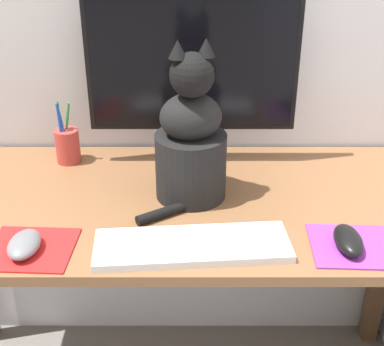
{
  "coord_description": "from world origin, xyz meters",
  "views": [
    {
      "loc": [
        0.05,
        -1.16,
        1.42
      ],
      "look_at": [
        0.04,
        -0.1,
        0.86
      ],
      "focal_mm": 50.0,
      "sensor_mm": 36.0,
      "label": 1
    }
  ],
  "objects": [
    {
      "name": "keyboard",
      "position": [
        0.05,
        -0.21,
        0.74
      ],
      "size": [
        0.43,
        0.17,
        0.02
      ],
      "rotation": [
        0.0,
        0.0,
        0.08
      ],
      "color": "silver",
      "rests_on": "desk"
    },
    {
      "name": "desk",
      "position": [
        0.0,
        0.0,
        0.63
      ],
      "size": [
        1.43,
        0.62,
        0.73
      ],
      "color": "brown",
      "rests_on": "ground_plane"
    },
    {
      "name": "cat",
      "position": [
        0.04,
        0.02,
        0.88
      ],
      "size": [
        0.24,
        0.26,
        0.4
      ],
      "rotation": [
        0.0,
        0.0,
        0.22
      ],
      "color": "black",
      "rests_on": "desk"
    },
    {
      "name": "computer_mouse_left",
      "position": [
        -0.31,
        -0.23,
        0.75
      ],
      "size": [
        0.07,
        0.11,
        0.03
      ],
      "color": "slate",
      "rests_on": "mousepad_left"
    },
    {
      "name": "monitor",
      "position": [
        0.05,
        0.21,
        0.99
      ],
      "size": [
        0.56,
        0.17,
        0.46
      ],
      "color": "black",
      "rests_on": "desk"
    },
    {
      "name": "mousepad_right",
      "position": [
        0.4,
        -0.21,
        0.74
      ],
      "size": [
        0.19,
        0.17,
        0.0
      ],
      "rotation": [
        0.0,
        0.0,
        -0.05
      ],
      "color": "purple",
      "rests_on": "desk"
    },
    {
      "name": "computer_mouse_right",
      "position": [
        0.38,
        -0.21,
        0.76
      ],
      "size": [
        0.06,
        0.11,
        0.04
      ],
      "color": "black",
      "rests_on": "mousepad_right"
    },
    {
      "name": "mousepad_left",
      "position": [
        -0.3,
        -0.22,
        0.74
      ],
      "size": [
        0.19,
        0.17,
        0.0
      ],
      "rotation": [
        0.0,
        0.0,
        -0.05
      ],
      "color": "red",
      "rests_on": "desk"
    },
    {
      "name": "pen_cup",
      "position": [
        -0.31,
        0.21,
        0.79
      ],
      "size": [
        0.07,
        0.07,
        0.18
      ],
      "color": "#B23833",
      "rests_on": "desk"
    }
  ]
}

